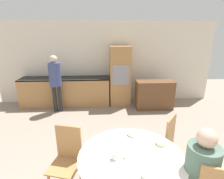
{
  "coord_description": "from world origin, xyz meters",
  "views": [
    {
      "loc": [
        -0.14,
        -0.31,
        2.2
      ],
      "look_at": [
        0.06,
        3.09,
        1.12
      ],
      "focal_mm": 28.0,
      "sensor_mm": 36.0,
      "label": 1
    }
  ],
  "objects": [
    {
      "name": "oven_unit",
      "position": [
        0.43,
        5.08,
        0.93
      ],
      "size": [
        0.63,
        0.59,
        1.86
      ],
      "color": "#AD7A47",
      "rests_on": "ground_plane"
    },
    {
      "name": "kitchen_counter",
      "position": [
        -1.3,
        5.07,
        0.46
      ],
      "size": [
        2.75,
        0.6,
        0.89
      ],
      "color": "#AD7A47",
      "rests_on": "ground_plane"
    },
    {
      "name": "sideboard",
      "position": [
        1.44,
        4.62,
        0.43
      ],
      "size": [
        1.12,
        0.45,
        0.86
      ],
      "color": "brown",
      "rests_on": "ground_plane"
    },
    {
      "name": "dining_table",
      "position": [
        0.2,
        1.48,
        0.56
      ],
      "size": [
        1.32,
        1.32,
        0.77
      ],
      "color": "brown",
      "rests_on": "ground_plane"
    },
    {
      "name": "bowl_near",
      "position": [
        0.3,
        1.95,
        0.79
      ],
      "size": [
        0.15,
        0.15,
        0.05
      ],
      "color": "white",
      "rests_on": "dining_table"
    },
    {
      "name": "person_standing",
      "position": [
        -1.46,
        4.57,
        1.03
      ],
      "size": [
        0.33,
        0.33,
        1.65
      ],
      "color": "#262628",
      "rests_on": "ground_plane"
    },
    {
      "name": "wall_back",
      "position": [
        0.0,
        5.42,
        1.3
      ],
      "size": [
        7.06,
        0.05,
        2.6
      ],
      "color": "silver",
      "rests_on": "ground_plane"
    },
    {
      "name": "person_seated",
      "position": [
        0.94,
        1.18,
        0.74
      ],
      "size": [
        0.35,
        0.42,
        1.28
      ],
      "color": "#262628",
      "rests_on": "ground_plane"
    },
    {
      "name": "salt_shaker",
      "position": [
        0.13,
        1.46,
        0.81
      ],
      "size": [
        0.03,
        0.03,
        0.09
      ],
      "color": "white",
      "rests_on": "dining_table"
    },
    {
      "name": "bowl_centre",
      "position": [
        0.65,
        1.7,
        0.79
      ],
      "size": [
        0.15,
        0.15,
        0.05
      ],
      "color": "beige",
      "rests_on": "dining_table"
    },
    {
      "name": "chair_far_left",
      "position": [
        -0.66,
        1.82,
        0.54
      ],
      "size": [
        0.49,
        0.49,
        0.97
      ],
      "rotation": [
        0.0,
        0.0,
        6.02
      ],
      "color": "#AD7A47",
      "rests_on": "ground_plane"
    },
    {
      "name": "cup",
      "position": [
        -0.0,
        1.44,
        0.81
      ],
      "size": [
        0.08,
        0.08,
        0.09
      ],
      "color": "silver",
      "rests_on": "dining_table"
    },
    {
      "name": "bowl_far",
      "position": [
        0.33,
        1.13,
        0.79
      ],
      "size": [
        0.15,
        0.15,
        0.05
      ],
      "color": "silver",
      "rests_on": "dining_table"
    },
    {
      "name": "chair_far_right",
      "position": [
        0.87,
        2.13,
        0.54
      ],
      "size": [
        0.56,
        0.56,
        0.97
      ],
      "rotation": [
        0.0,
        0.0,
        4.02
      ],
      "color": "#AD7A47",
      "rests_on": "ground_plane"
    }
  ]
}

